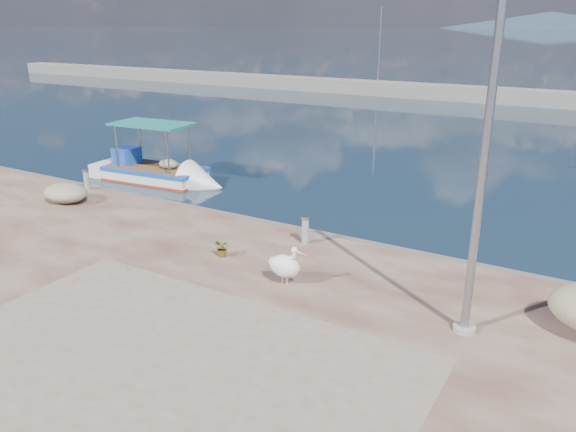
# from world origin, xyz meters

# --- Properties ---
(ground) EXTENTS (1400.00, 1400.00, 0.00)m
(ground) POSITION_xyz_m (0.00, 0.00, 0.00)
(ground) COLOR #162635
(ground) RESTS_ON ground
(quay_patch) EXTENTS (9.00, 7.00, 0.01)m
(quay_patch) POSITION_xyz_m (1.00, -3.00, 0.50)
(quay_patch) COLOR gray
(quay_patch) RESTS_ON quay
(breakwater) EXTENTS (120.00, 2.20, 7.50)m
(breakwater) POSITION_xyz_m (-0.00, 40.00, 0.60)
(breakwater) COLOR gray
(breakwater) RESTS_ON ground
(boat_left) EXTENTS (5.97, 2.40, 2.80)m
(boat_left) POSITION_xyz_m (-9.05, 8.15, 0.22)
(boat_left) COLOR white
(boat_left) RESTS_ON ground
(pelican) EXTENTS (1.02, 0.52, 0.99)m
(pelican) POSITION_xyz_m (1.23, 1.61, 0.96)
(pelican) COLOR tan
(pelican) RESTS_ON quay
(lamp_post) EXTENTS (0.44, 0.96, 7.00)m
(lamp_post) POSITION_xyz_m (5.34, 1.63, 3.80)
(lamp_post) COLOR gray
(lamp_post) RESTS_ON quay
(bollard_near) EXTENTS (0.26, 0.26, 0.79)m
(bollard_near) POSITION_xyz_m (0.40, 4.06, 0.93)
(bollard_near) COLOR gray
(bollard_near) RESTS_ON quay
(bollard_far) EXTENTS (0.25, 0.25, 0.77)m
(bollard_far) POSITION_xyz_m (-8.94, 4.60, 0.92)
(bollard_far) COLOR gray
(bollard_far) RESTS_ON quay
(potted_plant) EXTENTS (0.53, 0.50, 0.47)m
(potted_plant) POSITION_xyz_m (-1.00, 2.16, 0.73)
(potted_plant) COLOR #33722D
(potted_plant) RESTS_ON quay
(net_pile_b) EXTENTS (1.59, 1.24, 0.62)m
(net_pile_b) POSITION_xyz_m (-8.39, 3.25, 0.81)
(net_pile_b) COLOR #C0B68E
(net_pile_b) RESTS_ON quay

